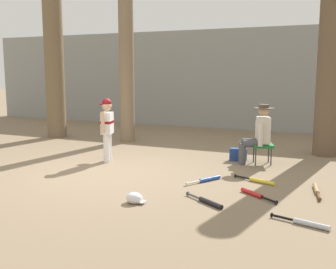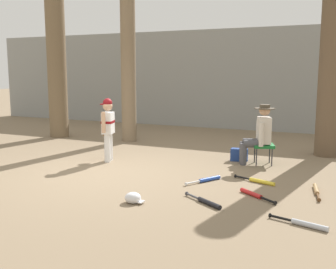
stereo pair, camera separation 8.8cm
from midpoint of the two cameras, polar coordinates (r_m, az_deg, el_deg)
The scene contains 16 objects.
ground_plane at distance 7.50m, azimuth -8.30°, elevation -5.46°, with size 60.00×60.00×0.00m, color #7F6B51.
concrete_back_wall at distance 13.45m, azimuth 7.41°, elevation 7.71°, with size 18.00×0.36×3.18m, color gray.
tree_near_player at distance 10.78m, azimuth -5.39°, elevation 11.24°, with size 0.56×0.56×5.15m.
tree_behind_spectator at distance 9.48m, azimuth 22.19°, elevation 7.91°, with size 0.83×0.83×4.41m.
young_ballplayer at distance 8.40m, azimuth -8.16°, elevation 1.26°, with size 0.43×0.57×1.31m.
folding_stool at distance 8.32m, azimuth 13.57°, elevation -1.63°, with size 0.51×0.51×0.41m.
seated_spectator at distance 8.26m, azimuth 12.96°, elevation 0.26°, with size 0.68×0.54×1.20m.
handbag_beside_stool at distance 8.57m, azimuth 10.27°, elevation -2.82°, with size 0.34×0.18×0.26m, color navy.
tree_far_left at distance 11.91m, azimuth -15.38°, elevation 14.55°, with size 0.82×0.82×7.03m.
bat_blue_youth at distance 6.93m, azimuth 5.87°, elevation -6.32°, with size 0.42×0.68×0.07m.
bat_red_barrel at distance 6.23m, azimuth 12.36°, elevation -8.23°, with size 0.63×0.49×0.07m.
bat_wood_tan at distance 6.71m, azimuth 20.48°, elevation -7.36°, with size 0.19×0.80×0.07m.
bat_yellow_trainer at distance 6.98m, azimuth 13.00°, elevation -6.40°, with size 0.75×0.32×0.07m.
bat_aluminum_silver at distance 5.26m, azimuth 19.15°, elevation -11.79°, with size 0.73×0.26×0.07m.
bat_black_composite at distance 5.79m, azimuth 5.88°, elevation -9.41°, with size 0.69×0.46×0.07m.
batting_helmet_white at distance 5.82m, azimuth -4.50°, elevation -8.89°, with size 0.28×0.22×0.16m.
Camera 2 is at (4.00, -6.08, 1.84)m, focal length 43.35 mm.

